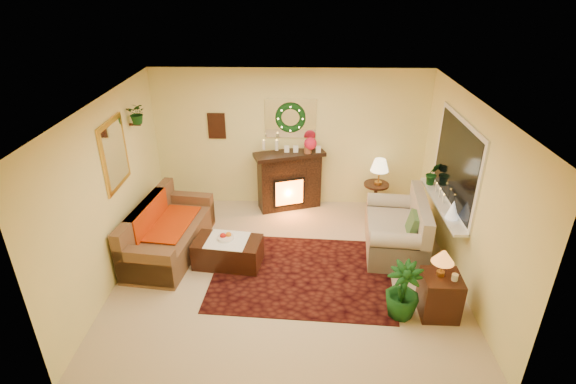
{
  "coord_description": "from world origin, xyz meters",
  "views": [
    {
      "loc": [
        0.14,
        -5.61,
        4.12
      ],
      "look_at": [
        0.0,
        0.35,
        1.15
      ],
      "focal_mm": 28.0,
      "sensor_mm": 36.0,
      "label": 1
    }
  ],
  "objects_px": {
    "sofa": "(169,228)",
    "loveseat": "(396,225)",
    "coffee_table": "(228,252)",
    "side_table_round": "(375,197)",
    "end_table_square": "(439,297)",
    "fireplace": "(289,181)"
  },
  "relations": [
    {
      "from": "side_table_round",
      "to": "sofa",
      "type": "bearing_deg",
      "value": -158.42
    },
    {
      "from": "loveseat",
      "to": "sofa",
      "type": "bearing_deg",
      "value": -171.12
    },
    {
      "from": "coffee_table",
      "to": "sofa",
      "type": "bearing_deg",
      "value": 168.82
    },
    {
      "from": "sofa",
      "to": "side_table_round",
      "type": "xyz_separation_m",
      "value": [
        3.48,
        1.38,
        -0.1
      ]
    },
    {
      "from": "sofa",
      "to": "fireplace",
      "type": "bearing_deg",
      "value": 47.23
    },
    {
      "from": "side_table_round",
      "to": "end_table_square",
      "type": "height_order",
      "value": "side_table_round"
    },
    {
      "from": "sofa",
      "to": "fireplace",
      "type": "height_order",
      "value": "fireplace"
    },
    {
      "from": "sofa",
      "to": "coffee_table",
      "type": "xyz_separation_m",
      "value": [
        0.98,
        -0.34,
        -0.22
      ]
    },
    {
      "from": "loveseat",
      "to": "side_table_round",
      "type": "xyz_separation_m",
      "value": [
        -0.14,
        1.19,
        -0.09
      ]
    },
    {
      "from": "fireplace",
      "to": "end_table_square",
      "type": "relative_size",
      "value": 1.93
    },
    {
      "from": "fireplace",
      "to": "coffee_table",
      "type": "relative_size",
      "value": 1.13
    },
    {
      "from": "fireplace",
      "to": "end_table_square",
      "type": "distance_m",
      "value": 3.6
    },
    {
      "from": "fireplace",
      "to": "end_table_square",
      "type": "height_order",
      "value": "fireplace"
    },
    {
      "from": "sofa",
      "to": "loveseat",
      "type": "height_order",
      "value": "loveseat"
    },
    {
      "from": "loveseat",
      "to": "coffee_table",
      "type": "height_order",
      "value": "loveseat"
    },
    {
      "from": "sofa",
      "to": "coffee_table",
      "type": "distance_m",
      "value": 1.05
    },
    {
      "from": "end_table_square",
      "to": "side_table_round",
      "type": "bearing_deg",
      "value": 98.78
    },
    {
      "from": "side_table_round",
      "to": "coffee_table",
      "type": "xyz_separation_m",
      "value": [
        -2.51,
        -1.71,
        -0.12
      ]
    },
    {
      "from": "side_table_round",
      "to": "coffee_table",
      "type": "bearing_deg",
      "value": -145.65
    },
    {
      "from": "sofa",
      "to": "end_table_square",
      "type": "xyz_separation_m",
      "value": [
        3.91,
        -1.39,
        -0.16
      ]
    },
    {
      "from": "side_table_round",
      "to": "end_table_square",
      "type": "relative_size",
      "value": 1.0
    },
    {
      "from": "sofa",
      "to": "loveseat",
      "type": "bearing_deg",
      "value": 10.19
    }
  ]
}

